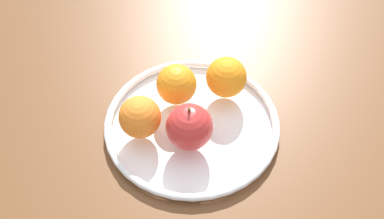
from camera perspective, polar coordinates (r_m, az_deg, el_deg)
ground_plane at (r=86.91cm, az=0.00°, el=-2.84°), size 132.15×132.15×4.00cm
fruit_bowl at (r=84.59cm, az=0.00°, el=-1.67°), size 28.76×28.76×1.80cm
apple at (r=78.56cm, az=-0.29°, el=-1.93°), size 7.32×7.32×8.12cm
orange_back_right at (r=80.53cm, az=-5.79°, el=-0.83°), size 6.73×6.73×6.73cm
orange_front_right at (r=85.76cm, az=3.81°, el=3.58°), size 6.83×6.83×6.83cm
orange_front_left at (r=84.61cm, az=-1.73°, el=2.80°), size 6.72×6.72×6.72cm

